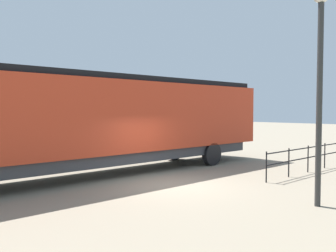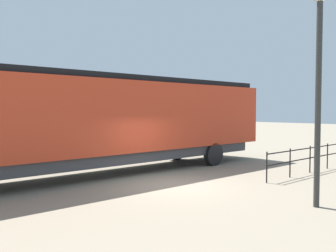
% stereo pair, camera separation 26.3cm
% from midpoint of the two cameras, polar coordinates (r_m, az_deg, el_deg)
% --- Properties ---
extents(ground_plane, '(120.00, 120.00, 0.00)m').
position_cam_midpoint_polar(ground_plane, '(13.15, -0.05, -9.30)').
color(ground_plane, gray).
extents(locomotive, '(2.96, 18.18, 4.11)m').
position_cam_midpoint_polar(locomotive, '(15.11, -10.57, 1.05)').
color(locomotive, red).
rests_on(locomotive, ground_plane).
extents(lamp_post, '(0.49, 0.49, 6.13)m').
position_cam_midpoint_polar(lamp_post, '(10.90, 22.32, 10.35)').
color(lamp_post, '#2D2D2D').
rests_on(lamp_post, ground_plane).
extents(platform_fence, '(0.05, 8.26, 1.16)m').
position_cam_midpoint_polar(platform_fence, '(17.44, 22.09, -4.07)').
color(platform_fence, black).
rests_on(platform_fence, ground_plane).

